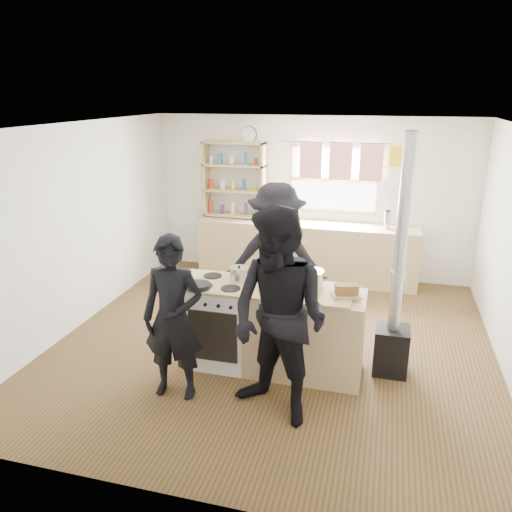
# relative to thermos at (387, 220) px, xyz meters

# --- Properties ---
(ground) EXTENTS (5.00, 5.00, 0.01)m
(ground) POSITION_rel_thermos_xyz_m (-1.19, -2.22, -1.04)
(ground) COLOR brown
(ground) RESTS_ON ground
(back_counter) EXTENTS (3.40, 0.55, 0.90)m
(back_counter) POSITION_rel_thermos_xyz_m (-1.19, 0.00, -0.58)
(back_counter) COLOR tan
(back_counter) RESTS_ON ground
(shelving_unit) EXTENTS (1.00, 0.28, 1.20)m
(shelving_unit) POSITION_rel_thermos_xyz_m (-2.39, 0.12, 0.48)
(shelving_unit) COLOR tan
(shelving_unit) RESTS_ON back_counter
(thermos) EXTENTS (0.10, 0.10, 0.27)m
(thermos) POSITION_rel_thermos_xyz_m (0.00, 0.00, 0.00)
(thermos) COLOR silver
(thermos) RESTS_ON back_counter
(cooking_island) EXTENTS (1.97, 0.64, 0.93)m
(cooking_island) POSITION_rel_thermos_xyz_m (-1.05, -2.77, -0.57)
(cooking_island) COLOR white
(cooking_island) RESTS_ON ground
(skillet_greens) EXTENTS (0.36, 0.36, 0.05)m
(skillet_greens) POSITION_rel_thermos_xyz_m (-1.82, -2.99, -0.07)
(skillet_greens) COLOR black
(skillet_greens) RESTS_ON cooking_island
(roast_tray) EXTENTS (0.38, 0.31, 0.07)m
(roast_tray) POSITION_rel_thermos_xyz_m (-1.02, -2.75, -0.06)
(roast_tray) COLOR silver
(roast_tray) RESTS_ON cooking_island
(stockpot_stove) EXTENTS (0.20, 0.20, 0.17)m
(stockpot_stove) POSITION_rel_thermos_xyz_m (-1.48, -2.66, -0.03)
(stockpot_stove) COLOR silver
(stockpot_stove) RESTS_ON cooking_island
(stockpot_counter) EXTENTS (0.26, 0.26, 0.20)m
(stockpot_counter) POSITION_rel_thermos_xyz_m (-0.71, -2.65, -0.01)
(stockpot_counter) COLOR silver
(stockpot_counter) RESTS_ON cooking_island
(bread_board) EXTENTS (0.33, 0.27, 0.12)m
(bread_board) POSITION_rel_thermos_xyz_m (-0.34, -2.80, -0.05)
(bread_board) COLOR tan
(bread_board) RESTS_ON cooking_island
(flue_heater) EXTENTS (0.35, 0.35, 2.50)m
(flue_heater) POSITION_rel_thermos_xyz_m (0.14, -2.52, -0.38)
(flue_heater) COLOR black
(flue_heater) RESTS_ON ground
(person_near_left) EXTENTS (0.62, 0.43, 1.62)m
(person_near_left) POSITION_rel_thermos_xyz_m (-1.88, -3.48, -0.22)
(person_near_left) COLOR black
(person_near_left) RESTS_ON ground
(person_near_right) EXTENTS (1.18, 1.08, 1.96)m
(person_near_right) POSITION_rel_thermos_xyz_m (-0.84, -3.57, -0.06)
(person_near_right) COLOR black
(person_near_right) RESTS_ON ground
(person_far) EXTENTS (1.28, 0.84, 1.85)m
(person_far) POSITION_rel_thermos_xyz_m (-1.26, -1.85, -0.11)
(person_far) COLOR black
(person_far) RESTS_ON ground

